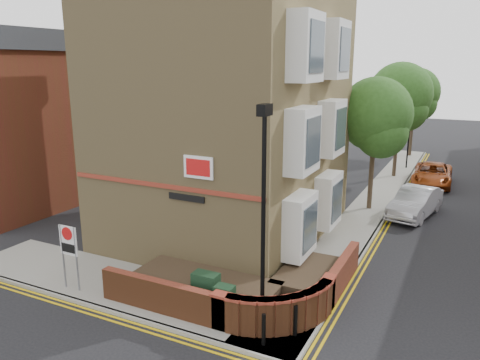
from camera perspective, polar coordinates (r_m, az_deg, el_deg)
name	(u,v)px	position (r m, az deg, el deg)	size (l,w,h in m)	color
ground	(192,337)	(13.81, -5.88, -18.52)	(120.00, 120.00, 0.00)	black
pavement_corner	(128,287)	(16.68, -13.50, -12.55)	(13.00, 3.00, 0.12)	gray
pavement_main	(376,199)	(27.14, 16.27, -2.27)	(2.00, 32.00, 0.12)	gray
kerb_side	(96,307)	(15.71, -17.10, -14.57)	(13.00, 0.15, 0.12)	gray
kerb_main_near	(395,202)	(27.00, 18.35, -2.51)	(0.15, 32.00, 0.12)	gray
yellow_lines_side	(91,312)	(15.58, -17.74, -15.10)	(13.00, 0.28, 0.01)	gold
yellow_lines_main	(399,203)	(26.98, 18.87, -2.68)	(0.28, 32.00, 0.01)	gold
corner_building	(233,92)	(20.04, -0.90, 10.63)	(8.95, 10.40, 13.60)	#947C4F
garden_wall	(233,298)	(15.68, -0.84, -14.20)	(6.80, 6.00, 1.20)	brown
lamppost	(263,219)	(12.63, 2.85, -4.81)	(0.25, 0.50, 6.30)	black
utility_cabinet_large	(206,292)	(14.55, -4.17, -13.42)	(0.80, 0.45, 1.20)	black
utility_cabinet_small	(225,303)	(13.99, -1.89, -14.81)	(0.55, 0.40, 1.10)	black
bollard_near	(264,330)	(13.01, 2.90, -17.75)	(0.11, 0.11, 0.90)	black
bollard_far	(295,321)	(13.46, 6.77, -16.65)	(0.11, 0.11, 0.90)	black
zone_sign	(69,246)	(16.37, -20.16, -7.53)	(0.72, 0.07, 2.20)	slate
side_building	(34,118)	(27.93, -23.79, 6.96)	(6.40, 10.40, 9.00)	brown
tree_near	(375,120)	(24.35, 16.16, 7.09)	(3.64, 3.65, 6.70)	#382B1E
tree_mid	(400,99)	(32.18, 18.93, 9.34)	(4.03, 4.03, 7.42)	#382B1E
tree_far	(415,96)	(40.12, 20.53, 9.59)	(3.81, 3.81, 7.00)	#382B1E
traffic_light_assembly	(409,131)	(35.29, 19.94, 5.66)	(0.20, 0.16, 4.20)	black
silver_car_near	(415,202)	(24.77, 20.58, -2.57)	(1.52, 4.37, 1.44)	#ACACB4
red_car_main	(432,174)	(31.59, 22.39, 0.65)	(2.25, 4.87, 1.35)	#8D360F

